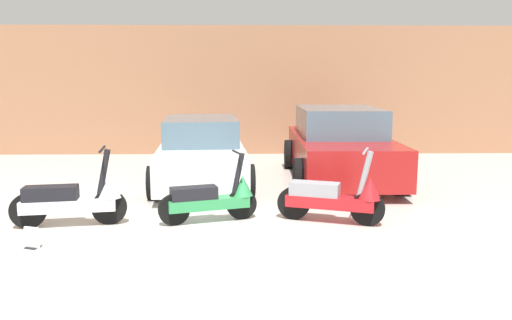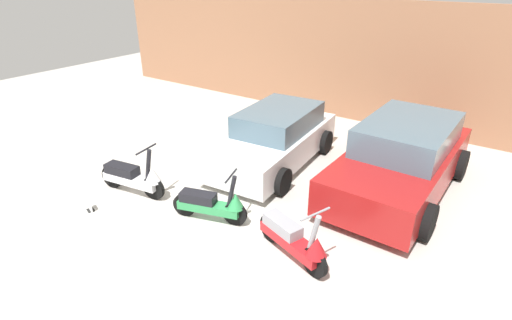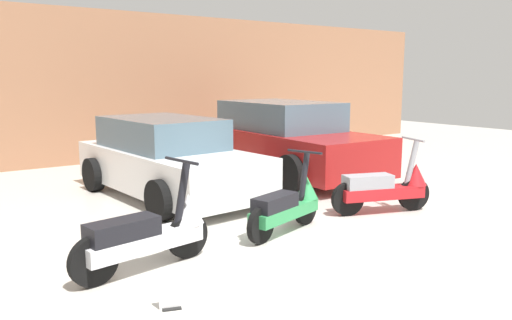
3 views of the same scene
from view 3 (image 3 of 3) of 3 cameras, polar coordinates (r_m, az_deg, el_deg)
ground_plane at (r=5.77m, az=14.03°, el=-10.35°), size 28.00×28.00×0.00m
wall_back at (r=12.02m, az=-14.91°, el=8.08°), size 19.60×0.12×3.41m
scooter_front_left at (r=5.18m, az=-12.07°, el=-8.10°), size 1.55×0.60×1.09m
scooter_front_right at (r=6.26m, az=3.65°, el=-5.13°), size 1.38×0.68×0.99m
scooter_front_center at (r=7.38m, az=14.63°, el=-2.97°), size 1.47×0.76×1.07m
car_rear_left at (r=8.26m, az=-10.12°, el=0.12°), size 2.04×3.86×1.27m
car_rear_center at (r=10.01m, az=3.38°, el=2.34°), size 2.12×4.28×1.44m
placard_near_left_scooter at (r=4.41m, az=-9.69°, el=-14.99°), size 0.20×0.17×0.26m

